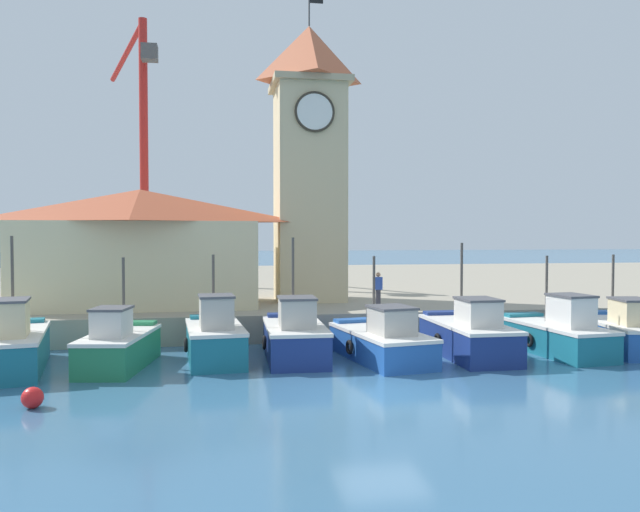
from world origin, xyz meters
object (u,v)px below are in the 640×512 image
Objects in this scene: mooring_buoy at (32,398)px; fishing_boat_far_right at (621,332)px; fishing_boat_right_inner at (469,335)px; port_crane_near at (143,181)px; fishing_boat_left_outer at (11,346)px; fishing_boat_mid_right at (382,341)px; fishing_boat_right_outer at (557,334)px; fishing_boat_left_inner at (119,346)px; dock_worker_near_tower at (378,290)px; fishing_boat_mid_left at (215,338)px; fishing_boat_center at (295,337)px; clock_tower at (309,156)px; warehouse_left at (141,247)px.

fishing_boat_far_right is at bearing 13.17° from mooring_buoy.
fishing_boat_right_inner is 0.30× the size of port_crane_near.
fishing_boat_left_outer is 1.01× the size of fishing_boat_mid_right.
mooring_buoy is (-17.24, -4.45, -0.48)m from fishing_boat_right_outer.
fishing_boat_left_inner is 11.69m from dock_worker_near_tower.
fishing_boat_left_outer is 6.58m from fishing_boat_mid_left.
fishing_boat_mid_left is at bearing 178.92° from fishing_boat_center.
fishing_boat_mid_right is at bearing 23.00° from mooring_buoy.
fishing_boat_mid_left is at bearing -146.56° from dock_worker_near_tower.
fishing_boat_center is at bearing 34.65° from mooring_buoy.
port_crane_near is 10.72× the size of dock_worker_near_tower.
fishing_boat_far_right is 16.13m from clock_tower.
fishing_boat_right_outer is (19.17, -0.26, -0.07)m from fishing_boat_left_outer.
fishing_boat_mid_right is 3.32m from fishing_boat_right_inner.
fishing_boat_mid_right is at bearing -177.78° from fishing_boat_right_inner.
mooring_buoy is at bearing -139.90° from dock_worker_near_tower.
fishing_boat_right_outer is 9.20× the size of mooring_buoy.
fishing_boat_mid_left is 22.27m from port_crane_near.
fishing_boat_right_outer is at bearing -45.33° from dock_worker_near_tower.
fishing_boat_right_inner is 26.28m from port_crane_near.
fishing_boat_left_outer is at bearing 179.93° from fishing_boat_far_right.
fishing_boat_center is at bearing 175.93° from fishing_boat_right_outer.
fishing_boat_center is at bearing 166.89° from fishing_boat_mid_right.
dock_worker_near_tower is (2.47, -4.11, -6.35)m from clock_tower.
fishing_boat_mid_right is at bearing -178.57° from fishing_boat_far_right.
mooring_buoy is at bearing -145.35° from fishing_boat_center.
fishing_boat_right_outer is 0.97× the size of fishing_boat_far_right.
fishing_boat_mid_right reaches higher than dock_worker_near_tower.
fishing_boat_left_outer is 1.06× the size of fishing_boat_right_outer.
fishing_boat_mid_right reaches higher than mooring_buoy.
clock_tower reaches higher than fishing_boat_left_inner.
fishing_boat_right_inner is at bearing -33.31° from warehouse_left.
fishing_boat_mid_left is 9.18m from fishing_boat_right_inner.
fishing_boat_right_inner is at bearing 177.97° from fishing_boat_right_outer.
fishing_boat_right_inner is at bearing -64.85° from clock_tower.
fishing_boat_left_outer is 9.39m from fishing_boat_center.
mooring_buoy is (-7.45, -5.15, -0.52)m from fishing_boat_center.
port_crane_near reaches higher than fishing_boat_left_outer.
port_crane_near is at bearing 128.41° from clock_tower.
clock_tower is at bearing 39.67° from fishing_boat_left_outer.
fishing_boat_right_outer is at bearing 14.47° from mooring_buoy.
fishing_boat_left_inner is at bearing -170.32° from fishing_boat_mid_left.
fishing_boat_left_outer is at bearing -177.31° from fishing_boat_center.
fishing_boat_left_outer is 1.03× the size of fishing_boat_far_right.
fishing_boat_right_outer is at bearing -3.41° from fishing_boat_mid_left.
clock_tower is 9.41× the size of dock_worker_near_tower.
fishing_boat_left_outer reaches higher than fishing_boat_mid_right.
fishing_boat_center is at bearing 2.69° from fishing_boat_left_outer.
fishing_boat_left_inner reaches higher than fishing_boat_right_outer.
warehouse_left reaches higher than fishing_boat_mid_right.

